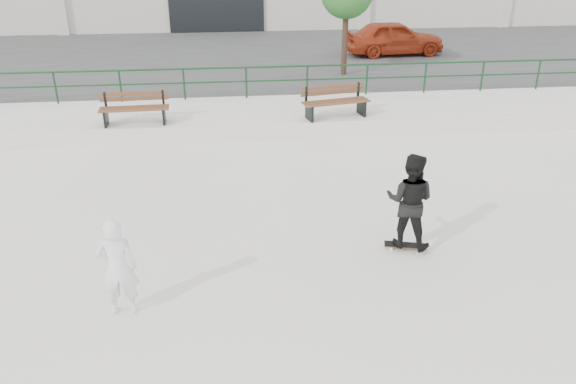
{
  "coord_description": "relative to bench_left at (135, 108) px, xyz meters",
  "views": [
    {
      "loc": [
        0.39,
        -7.25,
        5.54
      ],
      "look_at": [
        1.4,
        2.0,
        1.17
      ],
      "focal_mm": 35.0,
      "sensor_mm": 36.0,
      "label": 1
    }
  ],
  "objects": [
    {
      "name": "ground",
      "position": [
        2.25,
        -8.47,
        -0.94
      ],
      "size": [
        120.0,
        120.0,
        0.0
      ],
      "primitive_type": "plane",
      "color": "beige",
      "rests_on": "ground"
    },
    {
      "name": "ledge",
      "position": [
        2.25,
        1.03,
        -0.69
      ],
      "size": [
        30.0,
        3.0,
        0.5
      ],
      "primitive_type": "cube",
      "color": "beige",
      "rests_on": "ground"
    },
    {
      "name": "parking_strip",
      "position": [
        2.25,
        9.53,
        -0.69
      ],
      "size": [
        60.0,
        14.0,
        0.5
      ],
      "primitive_type": "cube",
      "color": "#373737",
      "rests_on": "ground"
    },
    {
      "name": "railing",
      "position": [
        2.25,
        2.33,
        0.3
      ],
      "size": [
        28.0,
        0.06,
        1.03
      ],
      "color": "#153C1F",
      "rests_on": "ledge"
    },
    {
      "name": "bench_left",
      "position": [
        0.0,
        0.0,
        0.0
      ],
      "size": [
        1.94,
        0.64,
        0.89
      ],
      "rotation": [
        0.0,
        0.0,
        0.04
      ],
      "color": "brown",
      "rests_on": "ledge"
    },
    {
      "name": "bench_right",
      "position": [
        5.75,
        0.0,
        0.01
      ],
      "size": [
        2.06,
        0.97,
        0.91
      ],
      "rotation": [
        0.0,
        0.0,
        0.21
      ],
      "color": "brown",
      "rests_on": "ledge"
    },
    {
      "name": "red_car",
      "position": [
        9.98,
        8.66,
        0.29
      ],
      "size": [
        4.39,
        2.03,
        1.46
      ],
      "primitive_type": "imported",
      "rotation": [
        0.0,
        0.0,
        1.65
      ],
      "color": "#9A2C13",
      "rests_on": "parking_strip"
    },
    {
      "name": "skateboard",
      "position": [
        5.87,
        -6.78,
        -0.87
      ],
      "size": [
        0.81,
        0.38,
        0.09
      ],
      "rotation": [
        0.0,
        0.0,
        -0.25
      ],
      "color": "black",
      "rests_on": "ground"
    },
    {
      "name": "standing_skater",
      "position": [
        5.87,
        -6.78,
        0.08
      ],
      "size": [
        1.12,
        1.04,
        1.84
      ],
      "primitive_type": "imported",
      "rotation": [
        0.0,
        0.0,
        2.65
      ],
      "color": "black",
      "rests_on": "skateboard"
    },
    {
      "name": "seated_skater",
      "position": [
        0.84,
        -8.18,
        -0.11
      ],
      "size": [
        0.62,
        0.43,
        1.65
      ],
      "primitive_type": "imported",
      "rotation": [
        0.0,
        0.0,
        3.2
      ],
      "color": "white",
      "rests_on": "ground"
    }
  ]
}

